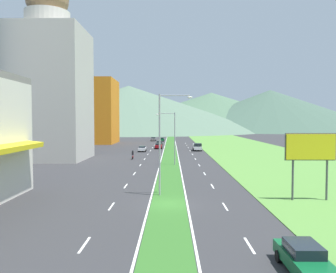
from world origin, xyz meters
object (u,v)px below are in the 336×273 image
at_px(car_1, 304,259).
at_px(pickup_truck_0, 197,147).
at_px(car_4, 159,143).
at_px(street_lamp_mid, 173,135).
at_px(billboard_roadside, 310,150).
at_px(car_0, 162,139).
at_px(car_5, 159,146).
at_px(car_3, 153,139).
at_px(street_lamp_near, 163,138).
at_px(car_2, 142,149).
at_px(motorcycle_rider, 133,155).

height_order(car_1, pickup_truck_0, pickup_truck_0).
relative_size(car_1, car_4, 1.15).
relative_size(street_lamp_mid, car_1, 1.90).
relative_size(billboard_roadside, car_0, 1.53).
bearing_deg(car_5, billboard_roadside, -164.69).
xyz_separation_m(car_3, car_4, (3.11, -25.09, -0.01)).
distance_m(car_3, pickup_truck_0, 44.78).
distance_m(street_lamp_near, car_3, 96.07).
height_order(car_2, car_4, car_4).
distance_m(street_lamp_near, car_5, 59.60).
bearing_deg(street_lamp_near, car_3, 93.58).
distance_m(street_lamp_mid, car_2, 27.48).
height_order(street_lamp_mid, billboard_roadside, street_lamp_mid).
relative_size(street_lamp_mid, pickup_truck_0, 1.69).
bearing_deg(motorcycle_rider, billboard_roadside, -149.53).
xyz_separation_m(street_lamp_mid, car_5, (-3.72, 34.84, -4.50)).
bearing_deg(pickup_truck_0, car_1, 0.03).
height_order(billboard_roadside, car_5, billboard_roadside).
relative_size(car_1, car_3, 1.08).
height_order(car_0, car_5, car_5).
bearing_deg(car_1, car_4, -173.31).
bearing_deg(car_2, car_4, -9.92).
bearing_deg(car_4, street_lamp_mid, -175.14).
height_order(car_0, motorcycle_rider, motorcycle_rider).
relative_size(car_1, motorcycle_rider, 2.39).
distance_m(car_1, car_2, 69.97).
distance_m(street_lamp_mid, billboard_roadside, 29.64).
distance_m(street_lamp_near, street_lamp_mid, 24.51).
relative_size(billboard_roadside, motorcycle_rider, 3.25).
distance_m(street_lamp_near, car_1, 20.22).
bearing_deg(billboard_roadside, car_1, -112.57).
bearing_deg(car_1, pickup_truck_0, -179.97).
xyz_separation_m(billboard_roadside, pickup_truck_0, (-6.65, 55.15, -3.89)).
bearing_deg(street_lamp_near, car_4, 92.34).
xyz_separation_m(car_2, motorcycle_rider, (-0.51, -16.87, 0.02)).
distance_m(car_0, pickup_truck_0, 40.88).
bearing_deg(street_lamp_near, car_1, -67.37).
distance_m(car_3, motorcycle_rider, 62.09).
bearing_deg(car_4, billboard_roadside, -166.83).
bearing_deg(car_5, car_0, 0.18).
xyz_separation_m(car_0, car_2, (-3.62, -42.07, -0.04)).
height_order(car_4, pickup_truck_0, pickup_truck_0).
distance_m(street_lamp_near, billboard_roadside, 14.33).
distance_m(car_1, car_4, 89.29).
xyz_separation_m(car_2, car_5, (3.72, 8.78, 0.06)).
relative_size(street_lamp_near, pickup_truck_0, 1.93).
xyz_separation_m(car_0, car_3, (-3.21, 3.14, -0.00)).
relative_size(car_0, car_3, 0.96).
bearing_deg(car_5, car_1, -172.49).
height_order(street_lamp_mid, car_4, street_lamp_mid).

